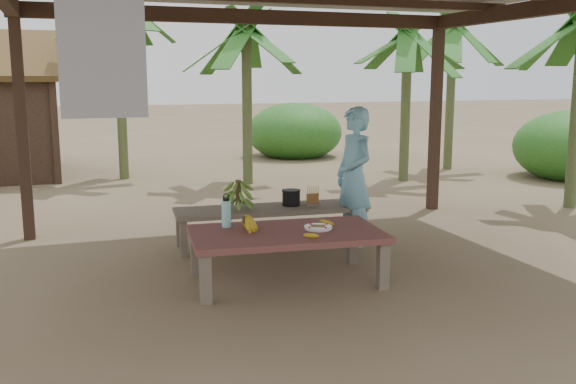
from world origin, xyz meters
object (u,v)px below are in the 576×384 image
object	(u,v)px
work_table	(286,238)
plate	(318,228)
bench	(270,212)
water_flask	(226,213)
woman	(354,177)
cooking_pot	(291,198)
ripe_banana_bunch	(244,223)

from	to	relation	value
work_table	plate	world-z (taller)	plate
bench	water_flask	world-z (taller)	water_flask
water_flask	work_table	bearing A→B (deg)	-35.06
woman	water_flask	bearing A→B (deg)	-73.02
plate	cooking_pot	xyz separation A→B (m)	(0.22, 1.42, 0.02)
ripe_banana_bunch	woman	size ratio (longest dim) A/B	0.15
bench	water_flask	distance (m)	1.28
bench	water_flask	xyz separation A→B (m)	(-0.76, -1.00, 0.25)
plate	ripe_banana_bunch	bearing A→B (deg)	165.77
work_table	woman	xyz separation A→B (m)	(1.20, 1.07, 0.37)
ripe_banana_bunch	woman	xyz separation A→B (m)	(1.57, 0.94, 0.23)
work_table	cooking_pot	size ratio (longest dim) A/B	9.01
plate	woman	size ratio (longest dim) A/B	0.17
ripe_banana_bunch	water_flask	size ratio (longest dim) A/B	0.74
ripe_banana_bunch	cooking_pot	size ratio (longest dim) A/B	1.18
plate	woman	world-z (taller)	woman
cooking_pot	work_table	bearing A→B (deg)	-111.13
bench	plate	bearing A→B (deg)	-84.18
water_flask	cooking_pot	bearing A→B (deg)	45.13
water_flask	bench	bearing A→B (deg)	52.61
ripe_banana_bunch	cooking_pot	bearing A→B (deg)	53.86
work_table	plate	size ratio (longest dim) A/B	6.95
plate	work_table	bearing A→B (deg)	172.78
cooking_pot	woman	bearing A→B (deg)	-25.10
ripe_banana_bunch	bench	bearing A→B (deg)	61.99
plate	cooking_pot	size ratio (longest dim) A/B	1.30
plate	water_flask	distance (m)	0.90
bench	woman	xyz separation A→B (m)	(0.93, -0.27, 0.41)
work_table	bench	size ratio (longest dim) A/B	0.84
work_table	woman	size ratio (longest dim) A/B	1.17
bench	woman	world-z (taller)	woman
bench	plate	distance (m)	1.39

